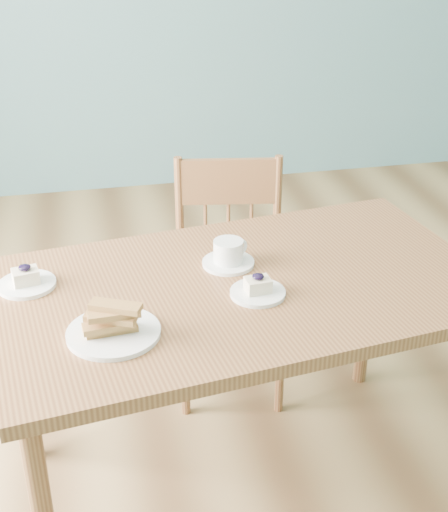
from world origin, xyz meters
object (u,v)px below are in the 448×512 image
at_px(biscotti_plate, 113,325).
at_px(coffee_cup, 229,254).
at_px(dining_chair, 230,279).
at_px(cheesecake_plate_near, 258,289).
at_px(dining_table, 243,305).
at_px(cheesecake_plate_far, 26,281).

bearing_deg(biscotti_plate, coffee_cup, 40.00).
height_order(dining_chair, cheesecake_plate_near, dining_chair).
bearing_deg(coffee_cup, biscotti_plate, -163.91).
xyz_separation_m(dining_table, coffee_cup, (-0.02, 0.11, 0.11)).
relative_size(cheesecake_plate_near, coffee_cup, 0.99).
relative_size(dining_table, cheesecake_plate_far, 9.27).
bearing_deg(cheesecake_plate_near, dining_table, 107.29).
relative_size(dining_chair, cheesecake_plate_near, 5.76).
relative_size(dining_chair, cheesecake_plate_far, 5.48).
distance_m(dining_table, cheesecake_plate_far, 0.61).
height_order(coffee_cup, biscotti_plate, biscotti_plate).
bearing_deg(coffee_cup, cheesecake_plate_far, 156.92).
height_order(cheesecake_plate_far, coffee_cup, coffee_cup).
relative_size(dining_table, dining_chair, 1.69).
bearing_deg(biscotti_plate, cheesecake_plate_far, 126.49).
bearing_deg(dining_chair, dining_table, -89.22).
bearing_deg(cheesecake_plate_far, coffee_cup, 0.83).
distance_m(dining_table, biscotti_plate, 0.44).
bearing_deg(dining_chair, cheesecake_plate_near, -86.02).
bearing_deg(coffee_cup, dining_table, -105.72).
distance_m(cheesecake_plate_near, cheesecake_plate_far, 0.65).
bearing_deg(dining_chair, biscotti_plate, -112.71).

